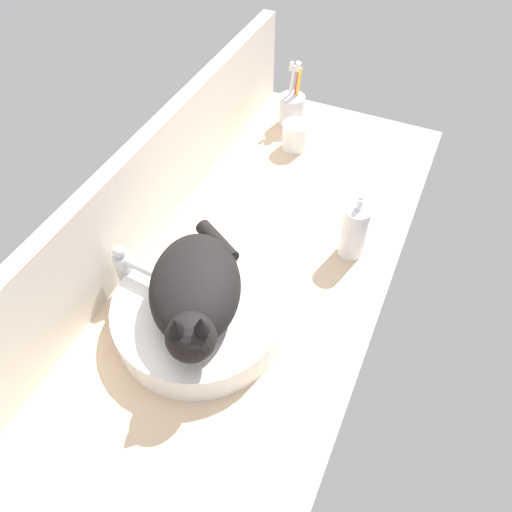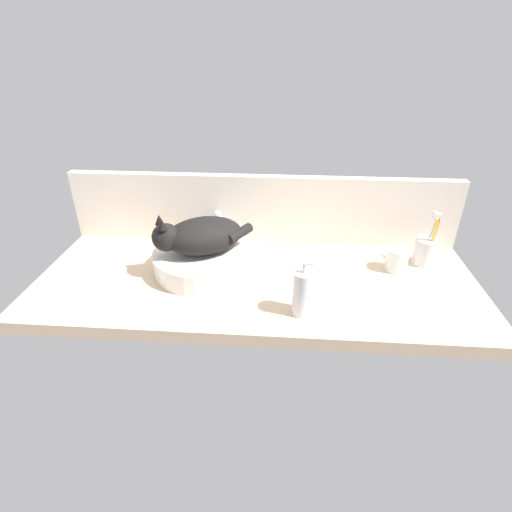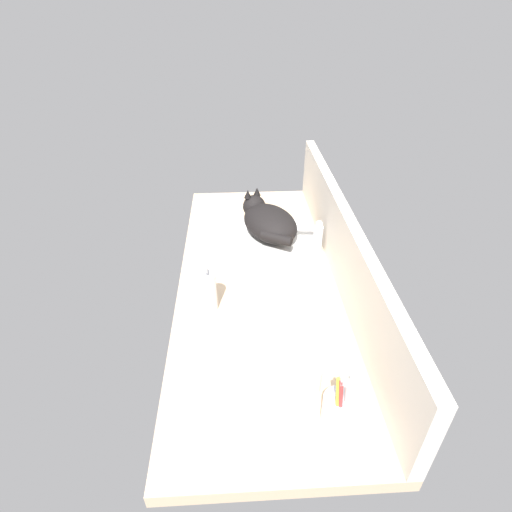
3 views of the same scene
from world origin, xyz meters
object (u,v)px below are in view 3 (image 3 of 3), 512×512
sink_basin (270,244)px  faucet (315,236)px  cat (268,221)px  soap_dispenser (207,292)px  water_glass (308,379)px  toothbrush_cup (338,410)px

sink_basin → faucet: size_ratio=2.50×
cat → faucet: bearing=81.5°
soap_dispenser → water_glass: 41.00cm
soap_dispenser → toothbrush_cup: toothbrush_cup is taller
cat → toothbrush_cup: cat is taller
faucet → soap_dispenser: (29.81, -38.61, -0.54)cm
water_glass → soap_dispenser: bearing=-140.3°
sink_basin → water_glass: (62.67, 4.24, -0.10)cm
faucet → soap_dispenser: 48.79cm
sink_basin → cat: (-1.19, -0.67, 9.18)cm
sink_basin → soap_dispenser: bearing=-35.0°
cat → water_glass: (63.87, 4.91, -9.29)cm
cat → toothbrush_cup: (74.29, 9.91, -7.57)cm
sink_basin → cat: 9.28cm
soap_dispenser → water_glass: bearing=39.7°
toothbrush_cup → faucet: bearing=174.0°
soap_dispenser → sink_basin: bearing=145.0°
cat → water_glass: bearing=4.4°
cat → soap_dispenser: 39.17cm
sink_basin → faucet: (1.42, 16.76, 3.88)cm
faucet → water_glass: (61.25, -12.53, -3.99)cm
sink_basin → cat: cat is taller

